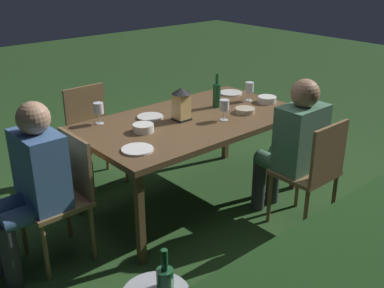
{
  "coord_description": "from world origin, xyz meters",
  "views": [
    {
      "loc": [
        2.3,
        2.64,
        1.99
      ],
      "look_at": [
        0.0,
        0.0,
        0.52
      ],
      "focal_mm": 43.26,
      "sensor_mm": 36.0,
      "label": 1
    }
  ],
  "objects_px": {
    "plate_b": "(150,117)",
    "bowl_salad": "(267,99)",
    "wine_glass_a": "(99,109)",
    "wine_glass_b": "(249,88)",
    "person_in_blue": "(32,181)",
    "plate_a": "(231,93)",
    "dining_table": "(192,124)",
    "lantern_centerpiece": "(181,102)",
    "green_bottle_on_table": "(217,95)",
    "bowl_bread": "(143,128)",
    "chair_side_left_b": "(93,130)",
    "bowl_olives": "(245,110)",
    "chair_side_right_a": "(313,170)",
    "person_in_green": "(293,143)",
    "wine_glass_c": "(224,106)",
    "plate_c": "(137,149)",
    "chair_head_far": "(63,192)"
  },
  "relations": [
    {
      "from": "chair_side_left_b",
      "to": "plate_b",
      "type": "distance_m",
      "value": 0.74
    },
    {
      "from": "plate_c",
      "to": "wine_glass_b",
      "type": "bearing_deg",
      "value": -169.05
    },
    {
      "from": "bowl_olives",
      "to": "person_in_blue",
      "type": "bearing_deg",
      "value": -5.86
    },
    {
      "from": "wine_glass_b",
      "to": "bowl_olives",
      "type": "distance_m",
      "value": 0.36
    },
    {
      "from": "person_in_green",
      "to": "bowl_salad",
      "type": "relative_size",
      "value": 7.09
    },
    {
      "from": "green_bottle_on_table",
      "to": "chair_side_right_a",
      "type": "bearing_deg",
      "value": 92.89
    },
    {
      "from": "wine_glass_b",
      "to": "bowl_bread",
      "type": "distance_m",
      "value": 1.17
    },
    {
      "from": "chair_side_left_b",
      "to": "bowl_olives",
      "type": "distance_m",
      "value": 1.39
    },
    {
      "from": "person_in_green",
      "to": "plate_a",
      "type": "bearing_deg",
      "value": -108.14
    },
    {
      "from": "dining_table",
      "to": "person_in_green",
      "type": "xyz_separation_m",
      "value": [
        -0.41,
        0.7,
        -0.05
      ]
    },
    {
      "from": "chair_side_right_a",
      "to": "bowl_olives",
      "type": "bearing_deg",
      "value": -91.4
    },
    {
      "from": "wine_glass_b",
      "to": "green_bottle_on_table",
      "type": "bearing_deg",
      "value": -10.43
    },
    {
      "from": "chair_side_right_a",
      "to": "green_bottle_on_table",
      "type": "relative_size",
      "value": 3.0
    },
    {
      "from": "plate_a",
      "to": "chair_side_right_a",
      "type": "bearing_deg",
      "value": 74.7
    },
    {
      "from": "wine_glass_a",
      "to": "plate_b",
      "type": "relative_size",
      "value": 0.8
    },
    {
      "from": "bowl_bread",
      "to": "plate_b",
      "type": "bearing_deg",
      "value": -135.58
    },
    {
      "from": "green_bottle_on_table",
      "to": "bowl_salad",
      "type": "relative_size",
      "value": 1.79
    },
    {
      "from": "dining_table",
      "to": "chair_side_right_a",
      "type": "bearing_deg",
      "value": 114.38
    },
    {
      "from": "lantern_centerpiece",
      "to": "green_bottle_on_table",
      "type": "relative_size",
      "value": 0.91
    },
    {
      "from": "person_in_blue",
      "to": "bowl_bread",
      "type": "bearing_deg",
      "value": -179.06
    },
    {
      "from": "plate_b",
      "to": "bowl_salad",
      "type": "xyz_separation_m",
      "value": [
        -1.02,
        0.35,
        0.02
      ]
    },
    {
      "from": "person_in_blue",
      "to": "chair_side_left_b",
      "type": "xyz_separation_m",
      "value": [
        -0.94,
        -0.9,
        -0.15
      ]
    },
    {
      "from": "person_in_blue",
      "to": "plate_a",
      "type": "bearing_deg",
      "value": -172.18
    },
    {
      "from": "wine_glass_c",
      "to": "plate_c",
      "type": "height_order",
      "value": "wine_glass_c"
    },
    {
      "from": "plate_c",
      "to": "bowl_bread",
      "type": "height_order",
      "value": "bowl_bread"
    },
    {
      "from": "person_in_blue",
      "to": "bowl_bread",
      "type": "height_order",
      "value": "person_in_blue"
    },
    {
      "from": "person_in_blue",
      "to": "green_bottle_on_table",
      "type": "height_order",
      "value": "person_in_blue"
    },
    {
      "from": "bowl_olives",
      "to": "bowl_salad",
      "type": "bearing_deg",
      "value": -169.83
    },
    {
      "from": "plate_b",
      "to": "plate_a",
      "type": "bearing_deg",
      "value": -176.95
    },
    {
      "from": "dining_table",
      "to": "bowl_olives",
      "type": "bearing_deg",
      "value": 156.81
    },
    {
      "from": "dining_table",
      "to": "wine_glass_c",
      "type": "relative_size",
      "value": 10.72
    },
    {
      "from": "plate_a",
      "to": "dining_table",
      "type": "bearing_deg",
      "value": 21.33
    },
    {
      "from": "lantern_centerpiece",
      "to": "bowl_bread",
      "type": "distance_m",
      "value": 0.4
    },
    {
      "from": "person_in_green",
      "to": "lantern_centerpiece",
      "type": "height_order",
      "value": "person_in_green"
    },
    {
      "from": "wine_glass_a",
      "to": "chair_side_right_a",
      "type": "bearing_deg",
      "value": 128.79
    },
    {
      "from": "wine_glass_a",
      "to": "bowl_salad",
      "type": "relative_size",
      "value": 1.04
    },
    {
      "from": "chair_head_far",
      "to": "bowl_bread",
      "type": "distance_m",
      "value": 0.75
    },
    {
      "from": "bowl_salad",
      "to": "chair_side_left_b",
      "type": "bearing_deg",
      "value": -40.6
    },
    {
      "from": "bowl_salad",
      "to": "bowl_bread",
      "type": "bearing_deg",
      "value": -6.08
    },
    {
      "from": "lantern_centerpiece",
      "to": "wine_glass_b",
      "type": "relative_size",
      "value": 1.57
    },
    {
      "from": "dining_table",
      "to": "lantern_centerpiece",
      "type": "height_order",
      "value": "lantern_centerpiece"
    },
    {
      "from": "person_in_green",
      "to": "dining_table",
      "type": "bearing_deg",
      "value": -59.93
    },
    {
      "from": "chair_side_left_b",
      "to": "wine_glass_a",
      "type": "height_order",
      "value": "wine_glass_a"
    },
    {
      "from": "wine_glass_c",
      "to": "person_in_blue",
      "type": "bearing_deg",
      "value": -7.46
    },
    {
      "from": "person_in_blue",
      "to": "wine_glass_b",
      "type": "xyz_separation_m",
      "value": [
        -2.05,
        -0.03,
        0.22
      ]
    },
    {
      "from": "wine_glass_b",
      "to": "plate_b",
      "type": "xyz_separation_m",
      "value": [
        0.95,
        -0.21,
        -0.11
      ]
    },
    {
      "from": "plate_a",
      "to": "plate_b",
      "type": "distance_m",
      "value": 0.98
    },
    {
      "from": "dining_table",
      "to": "wine_glass_a",
      "type": "distance_m",
      "value": 0.75
    },
    {
      "from": "chair_side_left_b",
      "to": "green_bottle_on_table",
      "type": "height_order",
      "value": "green_bottle_on_table"
    },
    {
      "from": "bowl_olives",
      "to": "plate_b",
      "type": "bearing_deg",
      "value": -31.87
    }
  ]
}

